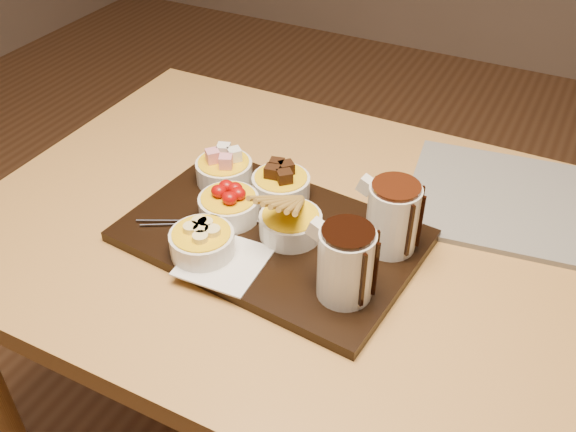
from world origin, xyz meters
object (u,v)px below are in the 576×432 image
at_px(pitcher_dark_chocolate, 346,264).
at_px(newspaper, 516,202).
at_px(bowl_strawberries, 229,207).
at_px(serving_board, 272,236).
at_px(dining_table, 326,277).
at_px(pitcher_milk_chocolate, 393,218).

bearing_deg(pitcher_dark_chocolate, newspaper, 69.22).
relative_size(bowl_strawberries, newspaper, 0.27).
relative_size(serving_board, newspaper, 1.26).
xyz_separation_m(dining_table, serving_board, (-0.08, -0.06, 0.11)).
bearing_deg(pitcher_dark_chocolate, pitcher_milk_chocolate, 85.60).
bearing_deg(bowl_strawberries, pitcher_dark_chocolate, -18.04).
bearing_deg(pitcher_milk_chocolate, dining_table, -176.74).
bearing_deg(newspaper, serving_board, -147.99).
relative_size(dining_table, bowl_strawberries, 12.00).
relative_size(bowl_strawberries, pitcher_milk_chocolate, 0.91).
height_order(dining_table, newspaper, newspaper).
bearing_deg(bowl_strawberries, serving_board, -1.81).
height_order(bowl_strawberries, pitcher_milk_chocolate, pitcher_milk_chocolate).
height_order(serving_board, pitcher_milk_chocolate, pitcher_milk_chocolate).
distance_m(dining_table, pitcher_dark_chocolate, 0.23).
height_order(dining_table, bowl_strawberries, bowl_strawberries).
bearing_deg(serving_board, dining_table, 42.32).
bearing_deg(serving_board, newspaper, 45.38).
bearing_deg(newspaper, pitcher_dark_chocolate, -124.15).
bearing_deg(dining_table, pitcher_dark_chocolate, -58.04).
xyz_separation_m(serving_board, pitcher_dark_chocolate, (0.16, -0.08, 0.06)).
relative_size(serving_board, pitcher_dark_chocolate, 4.20).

